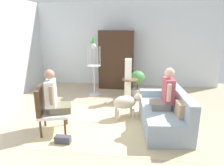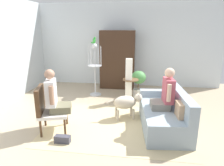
% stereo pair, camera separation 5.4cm
% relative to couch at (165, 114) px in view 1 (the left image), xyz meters
% --- Properties ---
extents(ground_plane, '(7.55, 7.55, 0.00)m').
position_rel_couch_xyz_m(ground_plane, '(-1.16, 0.06, -0.30)').
color(ground_plane, tan).
extents(back_wall, '(6.73, 0.12, 2.90)m').
position_rel_couch_xyz_m(back_wall, '(-1.16, 3.26, 1.15)').
color(back_wall, silver).
rests_on(back_wall, ground).
extents(area_rug, '(3.02, 2.23, 0.01)m').
position_rel_couch_xyz_m(area_rug, '(-1.02, -0.05, -0.29)').
color(area_rug, '#C6B284').
rests_on(area_rug, ground).
extents(couch, '(1.01, 1.74, 0.82)m').
position_rel_couch_xyz_m(couch, '(0.00, 0.00, 0.00)').
color(couch, '#8EA0AD').
rests_on(couch, ground).
extents(armchair, '(0.70, 0.72, 0.95)m').
position_rel_couch_xyz_m(armchair, '(-2.40, -0.49, 0.24)').
color(armchair, '#4C331E').
rests_on(armchair, ground).
extents(person_on_couch, '(0.47, 0.56, 0.85)m').
position_rel_couch_xyz_m(person_on_couch, '(-0.03, -0.02, 0.49)').
color(person_on_couch, slate).
extents(person_on_armchair, '(0.55, 0.55, 0.87)m').
position_rel_couch_xyz_m(person_on_armchair, '(-2.24, -0.45, 0.47)').
color(person_on_armchair, '#656148').
extents(round_end_table, '(0.45, 0.45, 0.65)m').
position_rel_couch_xyz_m(round_end_table, '(-0.82, 1.51, 0.08)').
color(round_end_table, brown).
rests_on(round_end_table, ground).
extents(dog, '(0.81, 0.46, 0.62)m').
position_rel_couch_xyz_m(dog, '(-0.85, 0.34, 0.10)').
color(dog, beige).
rests_on(dog, ground).
extents(bird_cage_stand, '(0.42, 0.42, 1.61)m').
position_rel_couch_xyz_m(bird_cage_stand, '(-1.94, 1.89, 0.57)').
color(bird_cage_stand, silver).
rests_on(bird_cage_stand, ground).
extents(parrot, '(0.17, 0.10, 0.18)m').
position_rel_couch_xyz_m(parrot, '(-1.94, 1.89, 1.40)').
color(parrot, green).
rests_on(parrot, bird_cage_stand).
extents(potted_plant, '(0.44, 0.44, 0.81)m').
position_rel_couch_xyz_m(potted_plant, '(-0.60, 1.91, 0.20)').
color(potted_plant, beige).
rests_on(potted_plant, ground).
extents(column_lamp, '(0.20, 0.20, 1.24)m').
position_rel_couch_xyz_m(column_lamp, '(-0.87, 1.49, 0.32)').
color(column_lamp, '#4C4742').
rests_on(column_lamp, ground).
extents(armoire_cabinet, '(1.17, 0.56, 1.97)m').
position_rel_couch_xyz_m(armoire_cabinet, '(-1.35, 2.85, 0.69)').
color(armoire_cabinet, '#382316').
rests_on(armoire_cabinet, ground).
extents(handbag, '(0.29, 0.12, 0.14)m').
position_rel_couch_xyz_m(handbag, '(-1.94, -0.88, -0.23)').
color(handbag, '#3F3F4C').
rests_on(handbag, ground).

